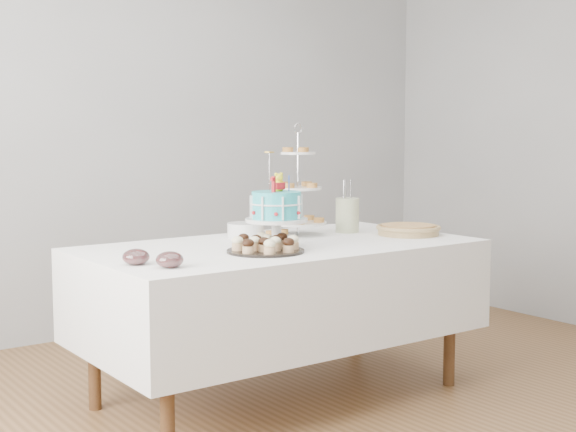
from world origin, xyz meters
TOP-DOWN VIEW (x-y plane):
  - floor at (0.00, 0.00)m, footprint 5.00×5.00m
  - walls at (0.00, 0.00)m, footprint 5.04×4.04m
  - table at (0.00, 0.30)m, footprint 1.92×1.02m
  - birthday_cake at (-0.08, 0.21)m, footprint 0.30×0.30m
  - cupcake_tray at (-0.21, 0.11)m, footprint 0.36×0.36m
  - pie at (0.76, 0.18)m, footprint 0.34×0.34m
  - tiered_stand at (0.27, 0.52)m, footprint 0.30×0.30m
  - plate_stack at (0.00, 0.61)m, footprint 0.19×0.19m
  - pastry_plate at (0.12, 0.56)m, footprint 0.27×0.27m
  - jam_bowl_a at (-0.76, -0.00)m, footprint 0.11×0.11m
  - jam_bowl_b at (-0.84, 0.15)m, footprint 0.11×0.11m
  - utensil_pitcher at (0.57, 0.46)m, footprint 0.14×0.13m

SIDE VIEW (x-z plane):
  - floor at x=0.00m, z-range 0.00..0.00m
  - table at x=0.00m, z-range 0.16..0.93m
  - pastry_plate at x=0.12m, z-range 0.77..0.81m
  - pie at x=0.76m, z-range 0.77..0.83m
  - jam_bowl_b at x=-0.84m, z-range 0.77..0.84m
  - jam_bowl_a at x=-0.76m, z-range 0.77..0.84m
  - plate_stack at x=0.00m, z-range 0.77..0.84m
  - cupcake_tray at x=-0.21m, z-range 0.77..0.85m
  - utensil_pitcher at x=0.57m, z-range 0.73..1.02m
  - birthday_cake at x=-0.08m, z-range 0.67..1.12m
  - tiered_stand at x=0.27m, z-range 0.72..1.31m
  - walls at x=0.00m, z-range 0.00..2.70m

